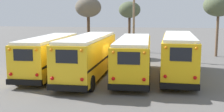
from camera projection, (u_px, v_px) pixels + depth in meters
name	position (u px, v px, depth m)	size (l,w,h in m)	color
ground_plane	(112.00, 76.00, 22.03)	(160.00, 160.00, 0.00)	#5B5956
school_bus_0	(50.00, 54.00, 22.50)	(2.77, 9.86, 3.04)	yellow
school_bus_1	(89.00, 55.00, 21.32)	(2.56, 10.45, 3.20)	yellow
school_bus_2	(134.00, 56.00, 21.41)	(2.83, 10.25, 3.04)	yellow
school_bus_3	(178.00, 54.00, 21.53)	(2.75, 10.25, 3.29)	yellow
utility_pole	(134.00, 18.00, 30.31)	(1.80, 0.25, 8.30)	#75604C
bare_tree_0	(130.00, 10.00, 35.75)	(2.78, 2.78, 6.41)	#473323
bare_tree_1	(88.00, 8.00, 32.34)	(3.01, 3.01, 6.72)	#473323
bare_tree_2	(219.00, 6.00, 31.44)	(3.38, 3.38, 7.08)	brown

